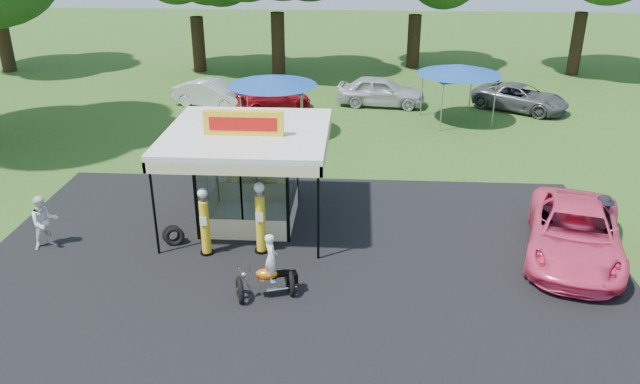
# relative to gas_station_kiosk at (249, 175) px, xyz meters

# --- Properties ---
(ground) EXTENTS (120.00, 120.00, 0.00)m
(ground) POSITION_rel_gas_station_kiosk_xyz_m (2.00, -4.99, -1.78)
(ground) COLOR #30591C
(ground) RESTS_ON ground
(asphalt_apron) EXTENTS (20.00, 14.00, 0.04)m
(asphalt_apron) POSITION_rel_gas_station_kiosk_xyz_m (2.00, -2.99, -1.76)
(asphalt_apron) COLOR black
(asphalt_apron) RESTS_ON ground
(gas_station_kiosk) EXTENTS (5.40, 5.40, 4.18)m
(gas_station_kiosk) POSITION_rel_gas_station_kiosk_xyz_m (0.00, 0.00, 0.00)
(gas_station_kiosk) COLOR white
(gas_station_kiosk) RESTS_ON ground
(gas_pump_left) EXTENTS (0.43, 0.43, 2.30)m
(gas_pump_left) POSITION_rel_gas_station_kiosk_xyz_m (-1.01, -2.45, -0.68)
(gas_pump_left) COLOR black
(gas_pump_left) RESTS_ON ground
(gas_pump_right) EXTENTS (0.45, 0.45, 2.44)m
(gas_pump_right) POSITION_rel_gas_station_kiosk_xyz_m (0.71, -2.22, -0.61)
(gas_pump_right) COLOR black
(gas_pump_right) RESTS_ON ground
(motorcycle) EXTENTS (1.81, 1.28, 2.05)m
(motorcycle) POSITION_rel_gas_station_kiosk_xyz_m (1.32, -4.71, -0.99)
(motorcycle) COLOR black
(motorcycle) RESTS_ON ground
(spare_tires) EXTENTS (0.82, 0.60, 0.67)m
(spare_tires) POSITION_rel_gas_station_kiosk_xyz_m (-2.26, -1.87, -1.46)
(spare_tires) COLOR black
(spare_tires) RESTS_ON ground
(kiosk_car) EXTENTS (2.82, 1.13, 0.96)m
(kiosk_car) POSITION_rel_gas_station_kiosk_xyz_m (-0.00, 2.21, -1.30)
(kiosk_car) COLOR yellow
(kiosk_car) RESTS_ON ground
(pink_sedan) EXTENTS (4.25, 6.49, 1.66)m
(pink_sedan) POSITION_rel_gas_station_kiosk_xyz_m (10.55, -1.84, -0.95)
(pink_sedan) COLOR #FF4576
(pink_sedan) RESTS_ON ground
(spectator_west) EXTENTS (1.11, 1.09, 1.80)m
(spectator_west) POSITION_rel_gas_station_kiosk_xyz_m (-6.29, -2.30, -0.88)
(spectator_west) COLOR white
(spectator_west) RESTS_ON ground
(spectator_east_a) EXTENTS (1.15, 0.70, 1.73)m
(spectator_east_a) POSITION_rel_gas_station_kiosk_xyz_m (11.65, -0.91, -0.92)
(spectator_east_a) COLOR black
(spectator_east_a) RESTS_ON ground
(bg_car_a) EXTENTS (4.79, 3.09, 1.49)m
(bg_car_a) POSITION_rel_gas_station_kiosk_xyz_m (-4.54, 14.30, -1.04)
(bg_car_a) COLOR silver
(bg_car_a) RESTS_ON ground
(bg_car_b) EXTENTS (4.70, 3.59, 1.27)m
(bg_car_b) POSITION_rel_gas_station_kiosk_xyz_m (-1.10, 13.94, -1.15)
(bg_car_b) COLOR #B00D17
(bg_car_b) RESTS_ON ground
(bg_car_c) EXTENTS (5.11, 2.52, 1.68)m
(bg_car_c) POSITION_rel_gas_station_kiosk_xyz_m (4.95, 15.17, -0.94)
(bg_car_c) COLOR #B5B5BA
(bg_car_c) RESTS_ON ground
(bg_car_d) EXTENTS (5.62, 4.81, 1.43)m
(bg_car_d) POSITION_rel_gas_station_kiosk_xyz_m (12.64, 14.74, -1.07)
(bg_car_d) COLOR #565759
(bg_car_d) RESTS_ON ground
(tent_west) EXTENTS (4.31, 4.31, 3.01)m
(tent_west) POSITION_rel_gas_station_kiosk_xyz_m (-0.46, 9.57, 0.94)
(tent_west) COLOR gray
(tent_west) RESTS_ON ground
(tent_east) EXTENTS (4.33, 4.33, 3.03)m
(tent_east) POSITION_rel_gas_station_kiosk_xyz_m (8.79, 12.39, 0.96)
(tent_east) COLOR gray
(tent_east) RESTS_ON ground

